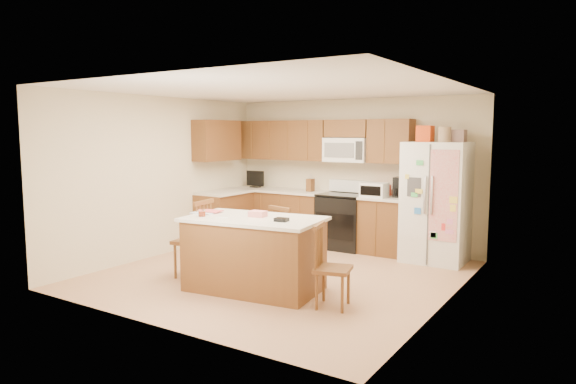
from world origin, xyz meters
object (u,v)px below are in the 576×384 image
Objects in this scene: stove at (343,220)px; windsor_chair_left at (195,241)px; island at (254,253)px; windsor_chair_right at (331,268)px; refrigerator at (436,201)px; windsor_chair_back at (287,243)px.

stove reaches higher than windsor_chair_left.
island is 1.02m from windsor_chair_left.
windsor_chair_left is (-0.91, -2.64, 0.02)m from stove.
windsor_chair_left is at bearing 177.59° from windsor_chair_right.
windsor_chair_left is at bearing -133.87° from refrigerator.
stove is 1.93m from windsor_chair_back.
windsor_chair_back is (0.00, 0.75, -0.00)m from island.
island reaches higher than windsor_chair_right.
island is 1.09m from windsor_chair_right.
stove reaches higher than island.
refrigerator is (1.57, -0.06, 0.45)m from stove.
refrigerator reaches higher than windsor_chair_back.
windsor_chair_right is at bearing -2.41° from windsor_chair_left.
refrigerator reaches higher than windsor_chair_right.
refrigerator is 3.60m from windsor_chair_left.
island is at bearing -2.31° from windsor_chair_left.
stove is 2.68m from island.
windsor_chair_right is (-0.37, -2.67, -0.48)m from refrigerator.
stove reaches higher than windsor_chair_right.
windsor_chair_right is at bearing -36.37° from windsor_chair_back.
stove is at bearing 177.70° from refrigerator.
island reaches higher than windsor_chair_back.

